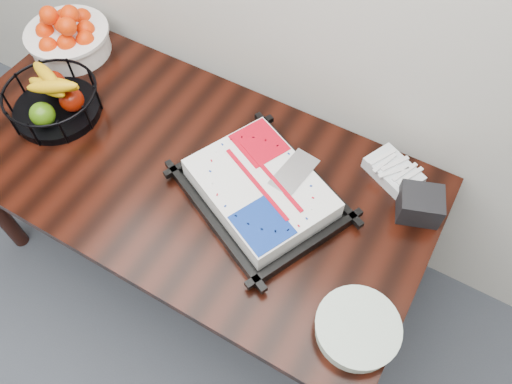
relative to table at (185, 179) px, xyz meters
The scene contains 7 objects.
table is the anchor object (origin of this frame).
cake_tray 0.34m from the table, ahead, with size 0.64×0.59×0.11m.
tangerine_bowl 0.81m from the table, 160.22° to the left, with size 0.34×0.34×0.22m.
fruit_basket 0.58m from the table, behind, with size 0.35×0.35×0.19m.
plate_stack 0.83m from the table, 17.46° to the right, with size 0.25×0.25×0.06m.
fork_bag 0.76m from the table, 26.42° to the left, with size 0.22×0.19×0.06m.
napkin_box 0.84m from the table, 16.27° to the left, with size 0.14×0.12×0.10m, color black.
Camera 1 is at (0.76, 1.21, 2.20)m, focal length 35.00 mm.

